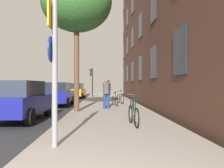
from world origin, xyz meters
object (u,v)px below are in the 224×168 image
object	(u,v)px
bicycle_1	(133,104)
pedestrian_1	(108,89)
traffic_light	(91,77)
pedestrian_0	(106,91)
tree_near	(77,2)
car_0	(20,100)
car_1	(58,94)
sign_post	(54,55)
bicycle_0	(133,114)
bicycle_2	(115,100)
car_2	(75,91)
bicycle_3	(120,98)

from	to	relation	value
bicycle_1	pedestrian_1	world-z (taller)	pedestrian_1
traffic_light	pedestrian_0	bearing A→B (deg)	-83.73
tree_near	car_0	world-z (taller)	tree_near
tree_near	pedestrian_0	bearing A→B (deg)	40.14
traffic_light	tree_near	distance (m)	14.69
traffic_light	pedestrian_1	bearing A→B (deg)	-77.83
pedestrian_0	tree_near	bearing A→B (deg)	-139.86
car_1	tree_near	bearing A→B (deg)	-67.68
sign_post	car_1	size ratio (longest dim) A/B	0.86
bicycle_0	pedestrian_1	distance (m)	10.61
bicycle_0	bicycle_1	distance (m)	4.13
bicycle_0	car_1	size ratio (longest dim) A/B	0.39
bicycle_0	car_1	xyz separation A→B (m)	(-4.08, 8.27, 0.36)
bicycle_1	car_1	bearing A→B (deg)	137.88
bicycle_0	bicycle_2	world-z (taller)	bicycle_0
car_1	pedestrian_0	bearing A→B (deg)	-42.03
tree_near	car_2	distance (m)	13.95
pedestrian_1	car_0	world-z (taller)	pedestrian_1
car_1	pedestrian_1	bearing A→B (deg)	33.25
tree_near	car_0	distance (m)	5.68
traffic_light	pedestrian_0	distance (m)	13.15
bicycle_2	pedestrian_0	xyz separation A→B (m)	(-0.58, -1.73, 0.63)
pedestrian_0	pedestrian_1	size ratio (longest dim) A/B	0.97
bicycle_0	bicycle_3	distance (m)	8.82
sign_post	car_1	xyz separation A→B (m)	(-1.97, 10.80, -1.28)
tree_near	bicycle_3	distance (m)	7.50
bicycle_1	pedestrian_0	bearing A→B (deg)	137.68
bicycle_3	car_0	world-z (taller)	car_0
bicycle_2	pedestrian_0	size ratio (longest dim) A/B	0.94
tree_near	bicycle_0	size ratio (longest dim) A/B	4.31
pedestrian_0	pedestrian_1	xyz separation A→B (m)	(0.24, 5.26, 0.03)
bicycle_2	car_0	bearing A→B (deg)	-128.76
bicycle_1	pedestrian_0	world-z (taller)	pedestrian_0
traffic_light	bicycle_0	xyz separation A→B (m)	(2.23, -18.34, -1.85)
bicycle_2	car_2	xyz separation A→B (m)	(-3.71, 9.96, 0.38)
bicycle_1	car_1	world-z (taller)	car_1
sign_post	traffic_light	bearing A→B (deg)	90.35
car_0	pedestrian_1	bearing A→B (deg)	66.28
bicycle_0	pedestrian_0	distance (m)	5.42
car_0	bicycle_1	bearing A→B (deg)	24.45
tree_near	car_0	size ratio (longest dim) A/B	1.74
tree_near	bicycle_1	size ratio (longest dim) A/B	4.37
bicycle_2	pedestrian_1	distance (m)	3.60
traffic_light	bicycle_1	distance (m)	14.62
bicycle_1	car_0	size ratio (longest dim) A/B	0.40
tree_near	traffic_light	bearing A→B (deg)	89.59
bicycle_0	pedestrian_1	size ratio (longest dim) A/B	0.93
bicycle_2	car_0	xyz separation A→B (m)	(-4.17, -5.20, 0.37)
bicycle_2	bicycle_3	bearing A→B (deg)	74.30
bicycle_1	bicycle_2	world-z (taller)	bicycle_1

